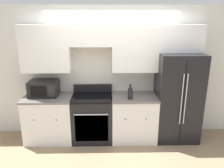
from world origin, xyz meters
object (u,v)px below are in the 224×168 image
oven_range (93,118)px  bottle (130,93)px  microwave (44,88)px  refrigerator (177,97)px

oven_range → bottle: bottle is taller
oven_range → microwave: size_ratio=1.96×
refrigerator → microwave: refrigerator is taller
oven_range → bottle: bearing=-11.0°
oven_range → bottle: (0.73, -0.14, 0.56)m
oven_range → microwave: (-0.93, 0.07, 0.60)m
microwave → bottle: 1.67m
oven_range → refrigerator: refrigerator is taller
oven_range → bottle: size_ratio=3.74×
bottle → oven_range: bearing=169.0°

